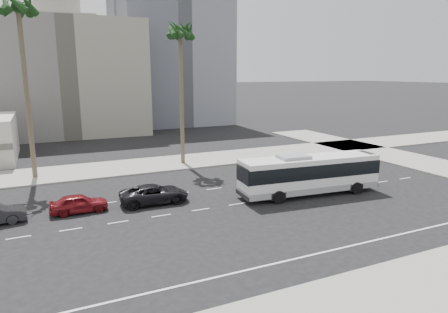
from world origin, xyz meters
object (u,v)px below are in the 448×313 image
palm_near (180,35)px  car_a (154,194)px  city_bus (309,173)px  car_b (79,203)px  palm_mid (18,11)px

palm_near → car_a: bearing=-118.5°
city_bus → car_b: bearing=174.1°
palm_near → city_bus: bearing=-68.8°
car_a → palm_near: size_ratio=0.35×
car_b → car_a: bearing=-92.8°
city_bus → palm_near: 20.03m
city_bus → car_b: size_ratio=3.00×
palm_near → car_b: bearing=-135.8°
car_a → palm_mid: (-8.43, 11.93, 14.47)m
city_bus → palm_near: bearing=116.2°
city_bus → palm_near: size_ratio=0.80×
palm_near → palm_mid: 14.91m
city_bus → car_b: (-17.72, 3.43, -1.11)m
car_a → palm_near: palm_near is taller
city_bus → palm_mid: 28.88m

